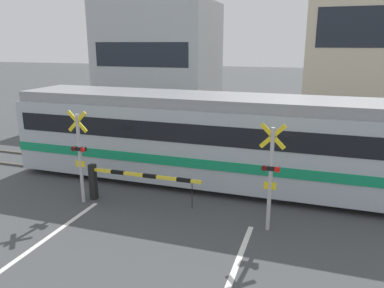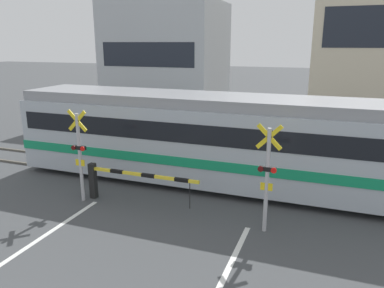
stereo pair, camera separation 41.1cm
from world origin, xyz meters
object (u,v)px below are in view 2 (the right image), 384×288
Objects in this scene: crossing_signal_left at (80,152)px; pedestrian at (249,125)px; crossing_barrier_near at (117,178)px; crossing_signal_right at (267,174)px; commuter_train at (208,137)px; crossing_barrier_far at (261,147)px.

pedestrian is at bearing 69.10° from crossing_signal_left.
crossing_signal_right reaches higher than crossing_barrier_near.
crossing_signal_left is at bearing -137.73° from commuter_train.
crossing_barrier_near is at bearing -128.79° from commuter_train.
crossing_barrier_far is at bearing 49.24° from crossing_signal_left.
commuter_train is at bearing -120.20° from crossing_barrier_far.
crossing_barrier_far is 2.37× the size of pedestrian.
crossing_barrier_far is at bearing -70.49° from pedestrian.
crossing_barrier_far is 5.67m from crossing_signal_right.
crossing_signal_right is at bearing -3.71° from crossing_barrier_near.
pedestrian is at bearing 104.78° from crossing_signal_right.
crossing_barrier_near is 9.07m from pedestrian.
crossing_barrier_near and crossing_barrier_far have the same top height.
pedestrian is (0.20, 6.10, -0.80)m from commuter_train.
commuter_train reaches higher than crossing_barrier_near.
crossing_barrier_near is 1.00× the size of crossing_barrier_far.
commuter_train is at bearing -91.89° from pedestrian.
crossing_barrier_far is (1.47, 2.52, -0.91)m from commuter_train.
crossing_signal_left and crossing_signal_right have the same top height.
crossing_signal_right reaches higher than crossing_barrier_far.
crossing_signal_left is at bearing -130.76° from crossing_barrier_far.
pedestrian is (-2.39, 9.07, -0.73)m from crossing_signal_right.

